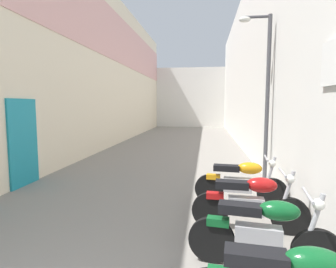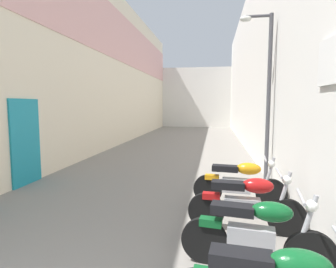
{
  "view_description": "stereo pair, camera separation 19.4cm",
  "coord_description": "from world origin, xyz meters",
  "px_view_note": "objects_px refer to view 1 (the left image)",
  "views": [
    {
      "loc": [
        1.46,
        -0.86,
        2.05
      ],
      "look_at": [
        0.54,
        5.93,
        1.33
      ],
      "focal_mm": 30.02,
      "sensor_mm": 36.0,
      "label": 1
    },
    {
      "loc": [
        1.65,
        -0.83,
        2.05
      ],
      "look_at": [
        0.54,
        5.93,
        1.33
      ],
      "focal_mm": 30.02,
      "sensor_mm": 36.0,
      "label": 2
    }
  ],
  "objects_px": {
    "motorcycle_third": "(250,201)",
    "motorcycle_fourth": "(241,181)",
    "motorcycle_second": "(263,231)",
    "street_lamp": "(264,86)"
  },
  "relations": [
    {
      "from": "motorcycle_fourth",
      "to": "street_lamp",
      "type": "height_order",
      "value": "street_lamp"
    },
    {
      "from": "motorcycle_fourth",
      "to": "street_lamp",
      "type": "bearing_deg",
      "value": 66.33
    },
    {
      "from": "motorcycle_third",
      "to": "motorcycle_fourth",
      "type": "xyz_separation_m",
      "value": [
        -0.0,
        1.2,
        0.0
      ]
    },
    {
      "from": "motorcycle_second",
      "to": "motorcycle_third",
      "type": "height_order",
      "value": "same"
    },
    {
      "from": "motorcycle_fourth",
      "to": "street_lamp",
      "type": "xyz_separation_m",
      "value": [
        0.69,
        1.58,
        2.0
      ]
    },
    {
      "from": "motorcycle_second",
      "to": "motorcycle_third",
      "type": "xyz_separation_m",
      "value": [
        0.0,
        1.08,
        0.0
      ]
    },
    {
      "from": "motorcycle_third",
      "to": "motorcycle_fourth",
      "type": "height_order",
      "value": "same"
    },
    {
      "from": "street_lamp",
      "to": "motorcycle_fourth",
      "type": "bearing_deg",
      "value": -113.67
    },
    {
      "from": "motorcycle_fourth",
      "to": "street_lamp",
      "type": "distance_m",
      "value": 2.64
    },
    {
      "from": "motorcycle_fourth",
      "to": "motorcycle_third",
      "type": "bearing_deg",
      "value": -90.0
    }
  ]
}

